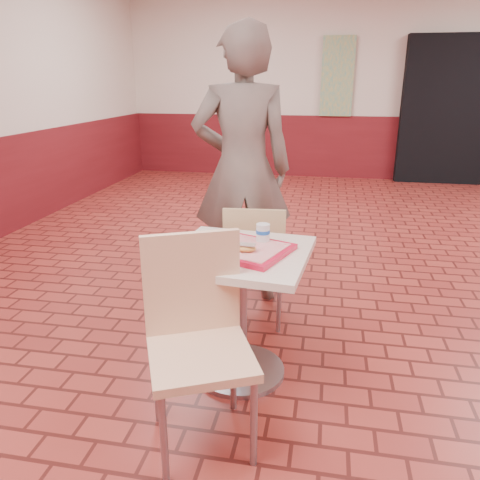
% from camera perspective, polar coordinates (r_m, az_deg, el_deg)
% --- Properties ---
extents(room_shell, '(8.01, 10.01, 3.01)m').
position_cam_1_polar(room_shell, '(3.05, 24.31, 16.24)').
color(room_shell, maroon).
rests_on(room_shell, ground).
extents(wainscot_band, '(8.00, 10.00, 1.00)m').
position_cam_1_polar(wainscot_band, '(3.22, 21.93, -1.67)').
color(wainscot_band, '#5B1116').
rests_on(wainscot_band, ground).
extents(corridor_doorway, '(1.60, 0.22, 2.20)m').
position_cam_1_polar(corridor_doorway, '(8.08, 24.79, 14.06)').
color(corridor_doorway, black).
rests_on(corridor_doorway, ground).
extents(promo_poster, '(0.50, 0.03, 1.20)m').
position_cam_1_polar(promo_poster, '(7.91, 11.79, 18.92)').
color(promo_poster, gray).
rests_on(promo_poster, wainscot_band).
extents(main_table, '(0.69, 0.69, 0.73)m').
position_cam_1_polar(main_table, '(2.49, 0.00, -6.49)').
color(main_table, beige).
rests_on(main_table, ground).
extents(chair_main_front, '(0.57, 0.57, 0.94)m').
position_cam_1_polar(chair_main_front, '(2.09, -5.23, -10.97)').
color(chair_main_front, '#EAB48C').
rests_on(chair_main_front, ground).
extents(chair_main_back, '(0.41, 0.41, 0.83)m').
position_cam_1_polar(chair_main_back, '(3.02, 1.84, -2.42)').
color(chair_main_back, tan).
rests_on(chair_main_back, ground).
extents(customer, '(0.79, 0.61, 1.92)m').
position_cam_1_polar(customer, '(3.31, 0.29, 8.54)').
color(customer, '#67584F').
rests_on(customer, ground).
extents(serving_tray, '(0.48, 0.37, 0.03)m').
position_cam_1_polar(serving_tray, '(2.39, 0.00, -1.03)').
color(serving_tray, red).
rests_on(serving_tray, main_table).
extents(ring_donut, '(0.12, 0.12, 0.03)m').
position_cam_1_polar(ring_donut, '(2.46, -2.60, 0.31)').
color(ring_donut, '#C68C48').
rests_on(ring_donut, serving_tray).
extents(long_john_donut, '(0.14, 0.07, 0.04)m').
position_cam_1_polar(long_john_donut, '(2.30, 0.41, -0.95)').
color(long_john_donut, '#D08A3D').
rests_on(long_john_donut, serving_tray).
extents(paper_cup, '(0.07, 0.07, 0.09)m').
position_cam_1_polar(paper_cup, '(2.45, 2.81, 0.95)').
color(paper_cup, silver).
rests_on(paper_cup, serving_tray).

